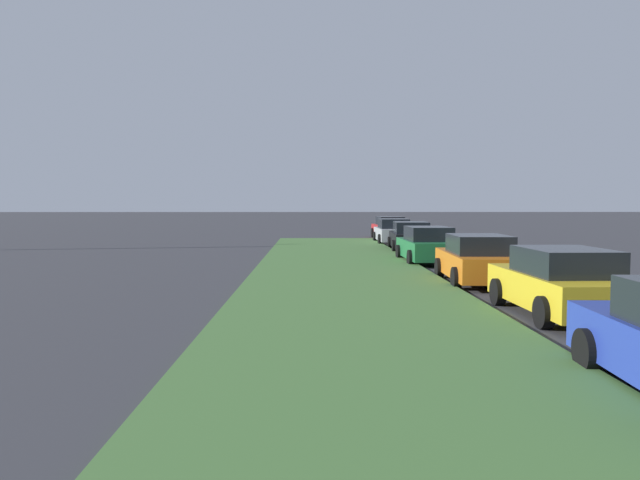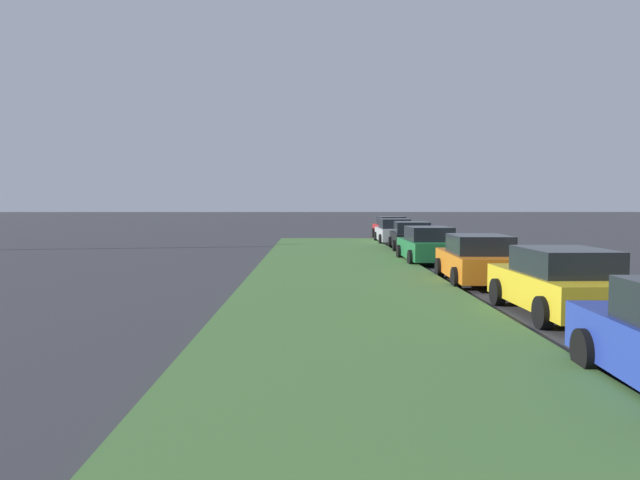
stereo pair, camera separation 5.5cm
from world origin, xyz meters
The scene contains 7 objects.
grass_median centered at (10.00, 7.59, 0.06)m, with size 60.00×6.00×0.12m, color #477238.
parked_car_yellow centered at (13.68, 3.25, 0.72)m, with size 4.34×2.09×1.47m.
parked_car_orange centered at (18.90, 3.61, 0.72)m, with size 4.36×2.14×1.47m.
parked_car_green centered at (25.02, 3.96, 0.72)m, with size 4.33×2.08×1.47m.
parked_car_black centered at (30.97, 3.67, 0.72)m, with size 4.39×2.19×1.47m.
parked_car_silver centered at (36.29, 3.82, 0.72)m, with size 4.30×2.02×1.47m.
parked_car_red centered at (41.61, 3.34, 0.72)m, with size 4.39×2.20×1.47m.
Camera 1 is at (0.79, 8.60, 2.45)m, focal length 34.23 mm.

